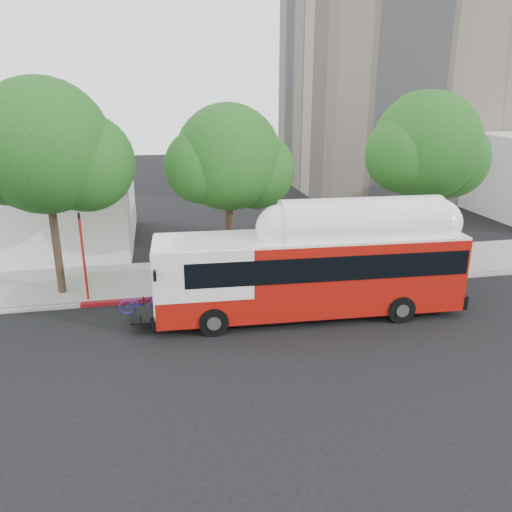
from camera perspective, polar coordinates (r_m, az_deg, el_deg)
The scene contains 9 objects.
ground at distance 20.15m, azimuth 2.43°, elevation -8.42°, with size 120.00×120.00×0.00m, color black.
sidewalk at distance 25.97m, azimuth -0.94°, elevation -1.94°, with size 60.00×5.00×0.15m, color gray.
curb_strip at distance 23.59m, azimuth 0.20°, elevation -4.08°, with size 60.00×0.30×0.15m, color gray.
red_curb_segment at distance 23.22m, azimuth -7.10°, elevation -4.59°, with size 10.00×0.32×0.16m, color maroon.
street_tree_left at distance 23.53m, azimuth -21.87°, elevation 11.04°, with size 6.67×5.80×9.74m.
street_tree_mid at distance 24.04m, azimuth -2.24°, elevation 10.76°, with size 5.75×5.00×8.62m.
street_tree_right at distance 27.25m, azimuth 19.59°, elevation 11.37°, with size 6.21×5.40×9.18m.
transit_bus at distance 20.84m, azimuth 6.36°, elevation -1.97°, with size 13.69×3.35×4.02m.
signal_pole at distance 23.16m, azimuth -19.10°, elevation -0.18°, with size 0.12×0.39×4.12m.
Camera 1 is at (-4.35, -17.47, 9.06)m, focal length 35.00 mm.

